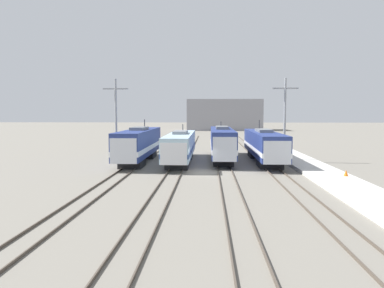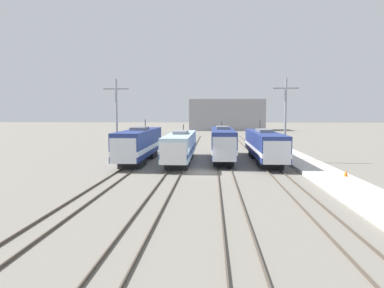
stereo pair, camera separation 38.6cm
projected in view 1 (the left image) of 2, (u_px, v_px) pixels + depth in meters
ground_plane at (200, 173)px, 38.25m from camera, size 400.00×400.00×0.00m
rail_pair_far_left at (125, 171)px, 38.59m from camera, size 1.50×120.00×0.15m
rail_pair_center_left at (175, 172)px, 38.35m from camera, size 1.51×120.00×0.15m
rail_pair_center_right at (225, 172)px, 38.12m from camera, size 1.51×120.00×0.15m
rail_pair_far_right at (276, 172)px, 37.89m from camera, size 1.50×120.00×0.15m
locomotive_far_left at (139, 144)px, 45.88m from camera, size 3.00×17.70×5.22m
locomotive_center_left at (180, 146)px, 45.41m from camera, size 2.94×18.34×4.57m
locomotive_center_right at (222, 143)px, 47.75m from camera, size 2.79×18.18×4.90m
locomotive_far_right at (264, 145)px, 46.15m from camera, size 3.02×19.03×5.15m
catenary_tower_left at (116, 117)px, 46.97m from camera, size 3.18×0.28×10.32m
catenary_tower_right at (285, 117)px, 46.02m from camera, size 3.18×0.28×10.32m
platform at (320, 172)px, 37.68m from camera, size 4.00×120.00×0.37m
traffic_cone at (346, 173)px, 33.89m from camera, size 0.39×0.39×0.57m
depot_building at (224, 115)px, 133.76m from camera, size 25.91×15.20×10.77m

